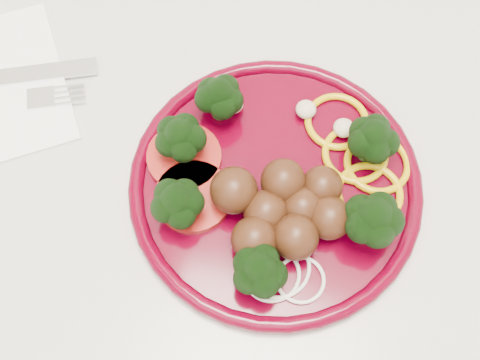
% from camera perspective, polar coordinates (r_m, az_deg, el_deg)
% --- Properties ---
extents(counter, '(2.40, 0.60, 0.90)m').
position_cam_1_polar(counter, '(1.00, -5.47, -7.80)').
color(counter, beige).
rests_on(counter, ground).
extents(plate, '(0.26, 0.26, 0.06)m').
position_cam_1_polar(plate, '(0.53, 3.29, -0.57)').
color(plate, '#450010').
rests_on(plate, counter).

